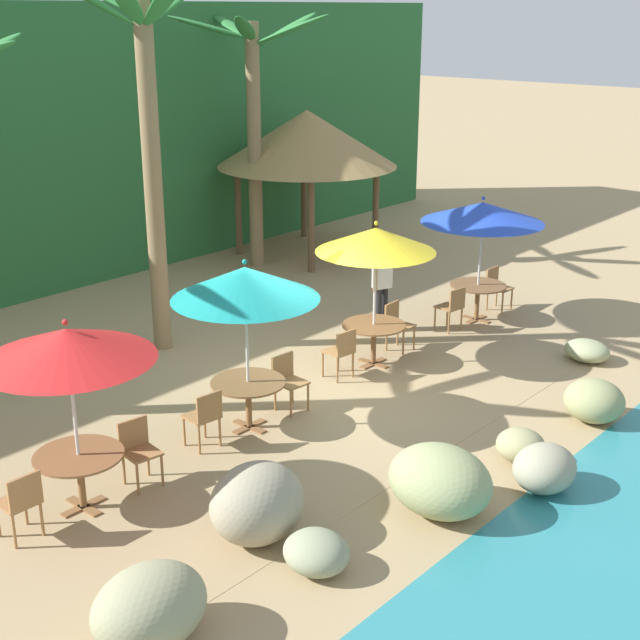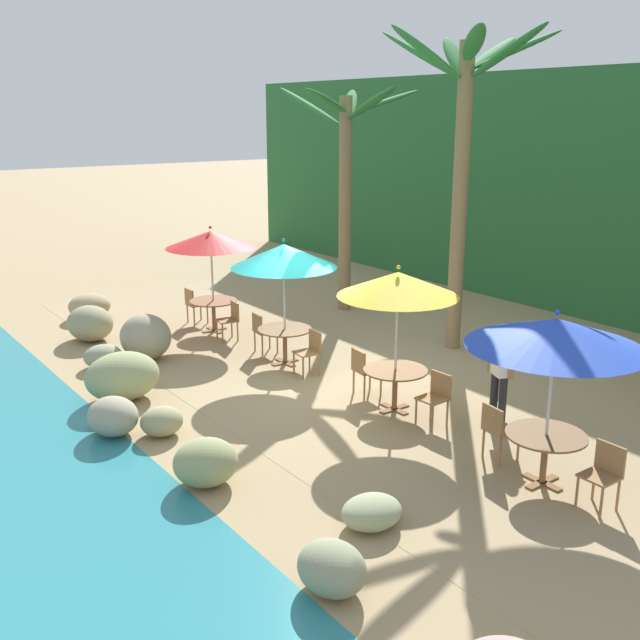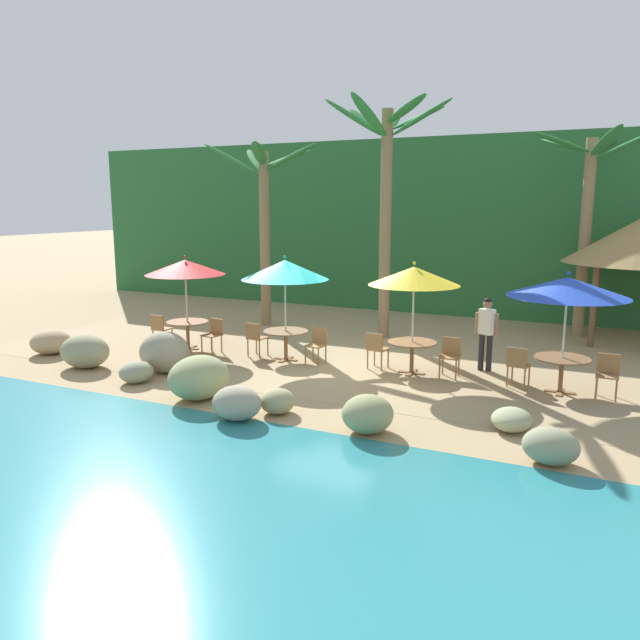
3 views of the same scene
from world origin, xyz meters
The scene contains 24 objects.
ground_plane centered at (0.00, 0.00, 0.00)m, with size 120.00×120.00×0.00m, color tan.
terrace_deck centered at (0.00, 0.00, 0.00)m, with size 18.00×5.20×0.01m.
foliage_backdrop centered at (0.00, 9.00, 3.00)m, with size 28.00×2.40×6.00m.
rock_seawall centered at (0.97, -3.22, 0.39)m, with size 15.95×3.07×0.94m.
umbrella_red centered at (-4.12, -0.04, 2.17)m, with size 2.07×2.07×2.48m.
dining_table_red centered at (-4.12, -0.04, 0.61)m, with size 1.10×1.10×0.74m.
chair_red_seaward centered at (-3.27, -0.07, 0.51)m, with size 0.48×0.48×0.87m.
chair_red_inland centered at (-4.97, -0.12, 0.51)m, with size 0.42×0.43×0.87m.
umbrella_teal centered at (-1.20, 0.01, 2.23)m, with size 2.11×2.11×2.58m.
dining_table_teal centered at (-1.20, 0.01, 0.61)m, with size 1.10×1.10×0.74m.
chair_teal_seaward centered at (-0.35, 0.03, 0.51)m, with size 0.45×0.46×0.87m.
chair_teal_inland centered at (-2.06, -0.01, 0.51)m, with size 0.46×0.46×0.87m.
umbrella_yellow centered at (1.96, 0.15, 2.22)m, with size 2.03×2.03×2.54m.
dining_table_yellow centered at (1.96, 0.15, 0.61)m, with size 1.10×1.10×0.74m.
chair_yellow_seaward centered at (2.80, 0.29, 0.51)m, with size 0.44×0.45×0.87m.
chair_yellow_inland centered at (1.10, 0.16, 0.51)m, with size 0.47×0.47×0.87m.
umbrella_blue centered at (5.13, 0.04, 2.18)m, with size 2.36×2.36×2.49m.
dining_table_blue centered at (5.13, 0.04, 0.61)m, with size 1.10×1.10×0.74m.
chair_blue_seaward centered at (5.98, 0.11, 0.51)m, with size 0.43×0.43×0.87m.
chair_blue_inland centered at (4.27, 0.06, 0.51)m, with size 0.47×0.48×0.87m.
palm_tree_nearest centered at (-3.87, 3.68, 3.73)m, with size 3.46×3.55×5.60m.
palm_tree_second centered at (0.11, 3.56, 4.52)m, with size 3.36×3.55×6.57m.
palm_tree_third centered at (5.14, 6.18, 3.88)m, with size 3.40×3.59×5.81m.
waiter_in_white centered at (3.42, 1.10, 0.99)m, with size 0.52×0.32×1.70m.
Camera 3 is at (5.86, -12.96, 3.80)m, focal length 34.58 mm.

